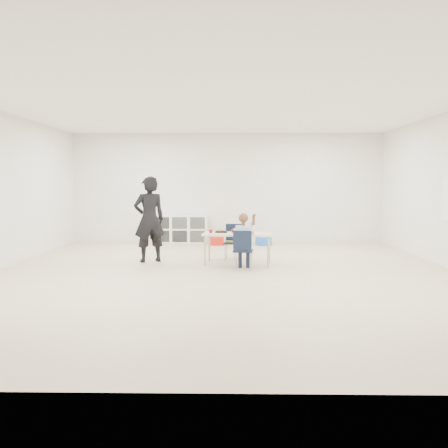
{
  "coord_description": "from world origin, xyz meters",
  "views": [
    {
      "loc": [
        0.13,
        -7.8,
        1.51
      ],
      "look_at": [
        -0.0,
        -0.06,
        0.85
      ],
      "focal_mm": 38.0,
      "sensor_mm": 36.0,
      "label": 1
    }
  ],
  "objects_px": {
    "table": "(238,249)",
    "child": "(243,238)",
    "cubby_shelf": "(180,229)",
    "chair_near": "(243,250)",
    "adult": "(149,219)"
  },
  "relations": [
    {
      "from": "chair_near",
      "to": "cubby_shelf",
      "type": "xyz_separation_m",
      "value": [
        -1.52,
        3.83,
        -0.0
      ]
    },
    {
      "from": "table",
      "to": "chair_near",
      "type": "distance_m",
      "value": 0.56
    },
    {
      "from": "table",
      "to": "cubby_shelf",
      "type": "bearing_deg",
      "value": 119.94
    },
    {
      "from": "table",
      "to": "child",
      "type": "height_order",
      "value": "child"
    },
    {
      "from": "child",
      "to": "cubby_shelf",
      "type": "height_order",
      "value": "child"
    },
    {
      "from": "child",
      "to": "table",
      "type": "bearing_deg",
      "value": 105.52
    },
    {
      "from": "cubby_shelf",
      "to": "adult",
      "type": "distance_m",
      "value": 3.06
    },
    {
      "from": "table",
      "to": "chair_near",
      "type": "relative_size",
      "value": 1.91
    },
    {
      "from": "chair_near",
      "to": "cubby_shelf",
      "type": "relative_size",
      "value": 0.5
    },
    {
      "from": "chair_near",
      "to": "cubby_shelf",
      "type": "bearing_deg",
      "value": 118.0
    },
    {
      "from": "chair_near",
      "to": "table",
      "type": "bearing_deg",
      "value": 105.52
    },
    {
      "from": "chair_near",
      "to": "cubby_shelf",
      "type": "height_order",
      "value": "chair_near"
    },
    {
      "from": "child",
      "to": "adult",
      "type": "distance_m",
      "value": 1.99
    },
    {
      "from": "chair_near",
      "to": "cubby_shelf",
      "type": "distance_m",
      "value": 4.12
    },
    {
      "from": "cubby_shelf",
      "to": "adult",
      "type": "xyz_separation_m",
      "value": [
        -0.27,
        -3.01,
        0.48
      ]
    }
  ]
}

